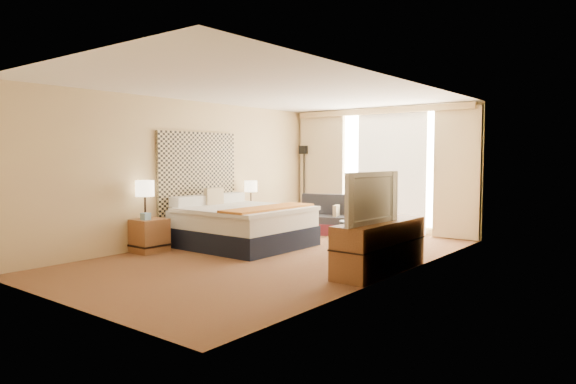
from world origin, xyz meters
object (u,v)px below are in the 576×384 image
Objects in this scene: loveseat at (327,221)px; bed at (242,225)px; desk_chair at (354,225)px; lamp_left at (145,189)px; nightstand_right at (251,221)px; television at (365,198)px; nightstand_left at (150,235)px; lamp_right at (251,187)px; media_dresser at (380,246)px; floor_lamp at (304,169)px.

bed is at bearing -117.89° from loveseat.
lamp_left reaches higher than desk_chair.
nightstand_right is 2.66m from lamp_left.
nightstand_left is at bearing 104.26° from television.
nightstand_right is 0.55× the size of desk_chair.
lamp_right reaches higher than desk_chair.
loveseat reaches higher than nightstand_left.
television is (2.50, -2.83, 0.78)m from loveseat.
television is (3.69, 0.76, -0.00)m from lamp_left.
lamp_right is (0.06, 2.52, -0.08)m from lamp_left.
lamp_left reaches higher than lamp_right.
television is at bearing -13.07° from bed.
bed is 2.20m from loveseat.
media_dresser is (3.70, -1.45, 0.07)m from nightstand_right.
desk_chair reaches higher than loveseat.
media_dresser is (3.70, 1.05, 0.07)m from nightstand_left.
desk_chair is at bearing -40.16° from floor_lamp.
lamp_left is (-1.19, -3.59, 0.78)m from loveseat.
desk_chair is 0.85× the size of television.
loveseat is at bearing 135.67° from media_dresser.
television reaches higher than lamp_right.
bed is 2.05× the size of desk_chair.
desk_chair reaches higher than bed.
loveseat is (1.15, 3.54, -0.01)m from nightstand_left.
loveseat is at bearing 71.64° from lamp_left.
lamp_left is (-2.71, -2.11, 0.60)m from desk_chair.
floor_lamp is 1.91m from lamp_right.
nightstand_right is 0.46× the size of television.
media_dresser is 2.91m from bed.
desk_chair is 1.77m from television.
loveseat reaches higher than nightstand_right.
nightstand_right is at bearing 90.00° from nightstand_left.
nightstand_left is 4.47m from floor_lamp.
nightstand_right is 2.72m from desk_chair.
lamp_left reaches higher than media_dresser.
bed is 3.23m from floor_lamp.
loveseat is (0.35, 2.17, -0.11)m from bed.
lamp_right is at bearing -88.35° from floor_lamp.
media_dresser is at bearing -5.11° from television.
nightstand_left is 0.30× the size of floor_lamp.
floor_lamp is 4.41m from lamp_left.
nightstand_left is 0.31× the size of media_dresser.
nightstand_right is at bearing 158.60° from media_dresser.
media_dresser is 0.99× the size of floor_lamp.
lamp_left is (-0.84, -1.42, 0.68)m from bed.
bed reaches higher than nightstand_left.
nightstand_left is 3.39m from desk_chair.
loveseat is at bearing 44.70° from television.
media_dresser reaches higher than nightstand_right.
nightstand_left is at bearing 54.21° from lamp_left.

